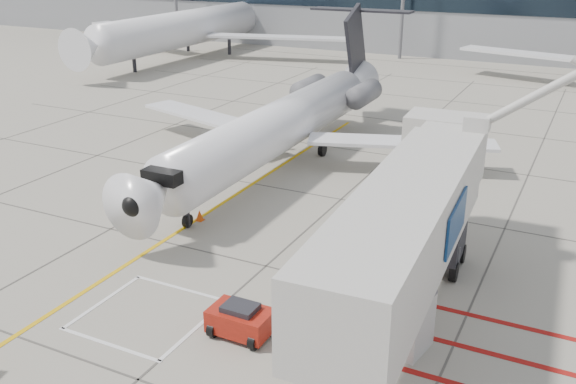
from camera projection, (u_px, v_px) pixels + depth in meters
The scene contains 9 objects.
ground_plane at pixel (211, 314), 22.38m from camera, with size 260.00×260.00×0.00m, color gray.
regional_jet at pixel (260, 108), 33.77m from camera, with size 24.03×30.30×7.94m, color white, non-canonical shape.
jet_bridge at pixel (403, 242), 19.55m from camera, with size 8.53×18.01×7.20m, color beige, non-canonical shape.
pushback_tug at pixel (241, 319), 21.01m from camera, with size 2.05×1.28×1.20m, color #9E1B0F, non-canonical shape.
baggage_cart at pixel (430, 253), 25.30m from camera, with size 2.17×1.37×1.37m, color #57565B, non-canonical shape.
ground_power_unit at pixel (390, 315), 20.54m from camera, with size 2.50×1.46×1.98m, color beige, non-canonical shape.
cone_nose at pixel (200, 215), 29.87m from camera, with size 0.37×0.37×0.51m, color #DB480B.
cone_side at pixel (369, 244), 27.02m from camera, with size 0.39×0.39×0.55m, color orange.
bg_aircraft_b at pixel (197, 3), 71.64m from camera, with size 34.54×38.37×11.51m, color silver, non-canonical shape.
Camera 1 is at (10.99, -16.07, 12.13)m, focal length 40.00 mm.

